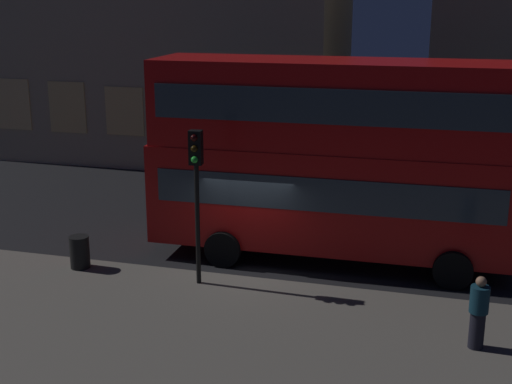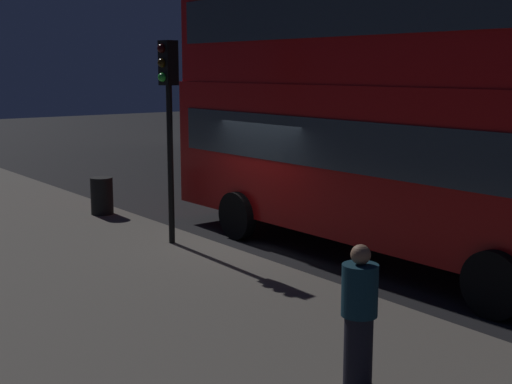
% 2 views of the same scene
% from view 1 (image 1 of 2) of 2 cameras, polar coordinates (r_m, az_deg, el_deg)
% --- Properties ---
extents(ground_plane, '(80.00, 80.00, 0.00)m').
position_cam_1_polar(ground_plane, '(19.48, -0.59, -6.19)').
color(ground_plane, black).
extents(sidewalk_slab, '(44.00, 8.91, 0.12)m').
position_cam_1_polar(sidewalk_slab, '(14.92, -6.45, -13.28)').
color(sidewalk_slab, '#5B564F').
rests_on(sidewalk_slab, ground).
extents(double_decker_bus, '(10.14, 3.06, 5.61)m').
position_cam_1_polar(double_decker_bus, '(19.36, 6.15, 3.22)').
color(double_decker_bus, '#B20F0F').
rests_on(double_decker_bus, ground).
extents(traffic_light_near_kerb, '(0.34, 0.37, 3.98)m').
position_cam_1_polar(traffic_light_near_kerb, '(17.36, -4.87, 1.36)').
color(traffic_light_near_kerb, black).
rests_on(traffic_light_near_kerb, sidewalk_slab).
extents(pedestrian, '(0.40, 0.40, 1.60)m').
position_cam_1_polar(pedestrian, '(15.46, 17.60, -9.28)').
color(pedestrian, black).
rests_on(pedestrian, sidewalk_slab).
extents(litter_bin, '(0.53, 0.53, 0.89)m').
position_cam_1_polar(litter_bin, '(19.64, -14.12, -4.74)').
color(litter_bin, black).
rests_on(litter_bin, sidewalk_slab).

